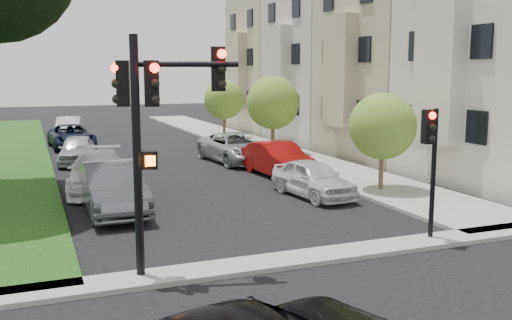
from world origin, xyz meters
name	(u,v)px	position (x,y,z in m)	size (l,w,h in m)	color
ground	(346,290)	(0.00, 0.00, 0.00)	(140.00, 140.00, 0.00)	black
sidewalk_right	(244,142)	(6.75, 24.00, 0.06)	(3.50, 44.00, 0.12)	#A3A294
sidewalk_cross	(303,258)	(0.00, 2.00, 0.06)	(60.00, 1.00, 0.12)	#A3A294
house_b	(404,23)	(12.45, 15.50, 6.93)	(7.70, 7.55, 15.97)	#A39E8A
house_c	(333,33)	(12.45, 23.00, 6.93)	(7.70, 7.55, 15.97)	beige
house_d	(284,39)	(12.45, 30.50, 6.93)	(7.70, 7.55, 15.97)	tan
small_tree_a	(383,126)	(6.20, 7.98, 2.47)	(2.48, 2.48, 3.72)	brown
small_tree_b	(273,103)	(6.20, 18.16, 2.83)	(2.84, 2.84, 4.25)	brown
small_tree_c	(224,99)	(6.20, 26.35, 2.64)	(2.65, 2.65, 3.98)	brown
traffic_signal_main	(155,113)	(-3.39, 2.23, 3.60)	(2.55, 0.76, 5.21)	black
traffic_signal_secondary	(431,150)	(3.76, 2.19, 2.46)	(0.45, 0.36, 3.52)	black
car_parked_0	(313,179)	(3.47, 8.19, 0.67)	(1.58, 3.94, 1.34)	silver
car_parked_1	(278,159)	(3.98, 12.44, 0.74)	(1.56, 4.47, 1.47)	maroon
car_parked_2	(236,148)	(3.60, 16.69, 0.73)	(2.43, 5.28, 1.47)	#999BA0
car_parked_5	(113,188)	(-3.53, 8.48, 0.80)	(1.69, 4.84, 1.60)	#3F4247
car_parked_6	(98,172)	(-3.59, 12.03, 0.75)	(2.09, 5.15, 1.49)	silver
car_parked_7	(77,150)	(-3.79, 19.07, 0.69)	(1.64, 4.08, 1.39)	#999BA0
car_parked_8	(72,136)	(-3.63, 25.23, 0.70)	(2.33, 5.05, 1.40)	black
car_parked_9	(69,128)	(-3.44, 30.69, 0.72)	(1.52, 4.35, 1.43)	silver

